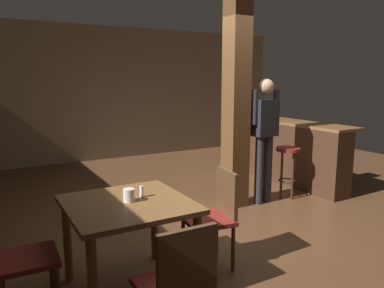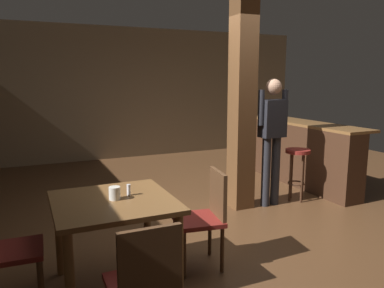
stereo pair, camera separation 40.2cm
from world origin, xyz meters
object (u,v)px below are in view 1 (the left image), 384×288
at_px(chair_south, 178,284).
at_px(bar_counter, 285,151).
at_px(chair_west, 15,254).
at_px(salt_shaker, 142,192).
at_px(dining_table, 128,217).
at_px(napkin_cup, 129,195).
at_px(standing_person, 265,132).
at_px(chair_east, 215,213).
at_px(bar_stool_near, 288,160).

relative_size(chair_south, bar_counter, 0.37).
distance_m(chair_west, salt_shaker, 1.02).
distance_m(chair_west, bar_counter, 4.66).
xyz_separation_m(dining_table, salt_shaker, (0.14, 0.06, 0.17)).
bearing_deg(chair_south, napkin_cup, 88.41).
bearing_deg(standing_person, bar_counter, 32.97).
bearing_deg(napkin_cup, dining_table, -176.93).
bearing_deg(salt_shaker, bar_counter, 28.46).
bearing_deg(bar_counter, salt_shaker, -151.54).
bearing_deg(chair_west, salt_shaker, 1.53).
bearing_deg(chair_east, bar_stool_near, 30.01).
distance_m(chair_east, bar_counter, 3.19).
bearing_deg(bar_stool_near, chair_east, -149.99).
height_order(napkin_cup, salt_shaker, napkin_cup).
distance_m(salt_shaker, bar_stool_near, 2.96).
xyz_separation_m(chair_east, bar_counter, (2.61, 1.84, 0.02)).
bearing_deg(chair_south, salt_shaker, 80.63).
relative_size(salt_shaker, standing_person, 0.06).
bearing_deg(bar_stool_near, standing_person, -178.65).
bearing_deg(chair_west, bar_counter, 23.01).
relative_size(napkin_cup, bar_stool_near, 0.14).
bearing_deg(salt_shaker, chair_south, -99.37).
xyz_separation_m(chair_west, chair_south, (0.82, -0.92, 0.00)).
distance_m(chair_south, standing_person, 3.21).
bearing_deg(chair_east, bar_counter, 35.15).
relative_size(chair_west, salt_shaker, 9.30).
height_order(chair_east, standing_person, standing_person).
height_order(dining_table, napkin_cup, napkin_cup).
height_order(salt_shaker, standing_person, standing_person).
xyz_separation_m(chair_east, chair_west, (-1.68, 0.02, 0.00)).
bearing_deg(bar_stool_near, dining_table, -157.55).
height_order(chair_west, bar_counter, bar_counter).
bearing_deg(napkin_cup, standing_person, 26.10).
bearing_deg(bar_stool_near, chair_west, -162.73).
bearing_deg(dining_table, salt_shaker, 22.49).
xyz_separation_m(chair_east, bar_stool_near, (2.02, 1.17, 0.05)).
bearing_deg(chair_west, bar_stool_near, 17.27).
relative_size(dining_table, napkin_cup, 8.98).
distance_m(dining_table, chair_west, 0.84).
distance_m(dining_table, bar_stool_near, 3.10).
relative_size(chair_east, salt_shaker, 9.30).
xyz_separation_m(napkin_cup, standing_person, (2.39, 1.17, 0.19)).
relative_size(dining_table, bar_counter, 0.40).
height_order(chair_west, chair_south, same).
bearing_deg(standing_person, salt_shaker, -153.78).
bearing_deg(chair_south, bar_counter, 38.33).
xyz_separation_m(chair_west, napkin_cup, (0.85, -0.03, 0.30)).
height_order(chair_west, salt_shaker, chair_west).
distance_m(chair_south, napkin_cup, 0.94).
bearing_deg(chair_east, chair_west, 179.43).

